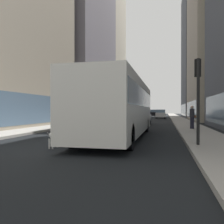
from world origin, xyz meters
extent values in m
plane|color=black|center=(0.00, 35.00, 0.00)|extent=(120.00, 120.00, 0.00)
cube|color=#ADA89E|center=(-5.70, 35.00, 0.07)|extent=(2.40, 110.00, 0.15)
cube|color=#9E9991|center=(5.70, 35.00, 0.07)|extent=(2.40, 110.00, 0.15)
cube|color=slate|center=(-6.85, 6.53, 1.60)|extent=(0.08, 18.95, 2.40)
cube|color=slate|center=(-11.90, 27.72, 16.78)|extent=(11.72, 18.17, 33.56)
cube|color=slate|center=(-6.06, 27.72, 1.60)|extent=(0.08, 16.36, 2.40)
cube|color=#B2A893|center=(-11.90, 47.04, 19.29)|extent=(9.75, 15.77, 38.59)
cube|color=slate|center=(-7.05, 47.04, 1.60)|extent=(0.08, 14.20, 2.40)
cube|color=slate|center=(7.34, 27.57, 1.60)|extent=(0.08, 12.83, 2.40)
cube|color=#4C515B|center=(11.90, 44.34, 13.89)|extent=(9.01, 14.93, 27.78)
cube|color=slate|center=(7.41, 44.34, 1.60)|extent=(0.08, 13.44, 2.40)
cube|color=silver|center=(1.20, 3.91, 1.67)|extent=(2.55, 11.50, 2.75)
cube|color=slate|center=(1.20, 3.91, 2.17)|extent=(2.57, 11.04, 0.90)
cube|color=black|center=(1.20, 9.61, 0.55)|extent=(2.55, 0.16, 0.44)
cylinder|color=black|center=(0.07, 7.46, 0.50)|extent=(0.30, 1.00, 1.00)
cylinder|color=black|center=(2.33, 7.46, 0.50)|extent=(0.30, 1.00, 1.00)
cylinder|color=black|center=(0.07, -0.24, 0.50)|extent=(0.30, 1.00, 1.00)
cylinder|color=black|center=(2.33, -0.24, 0.50)|extent=(0.30, 1.00, 1.00)
cube|color=silver|center=(-0.25, 9.06, 2.50)|extent=(0.08, 0.24, 0.40)
cube|color=red|center=(-2.80, 28.39, 0.70)|extent=(1.89, 4.79, 0.75)
cube|color=slate|center=(-2.80, 28.15, 1.35)|extent=(1.74, 2.15, 0.55)
cylinder|color=black|center=(-3.63, 30.37, 0.32)|extent=(0.22, 0.64, 0.64)
cylinder|color=black|center=(-1.97, 30.37, 0.32)|extent=(0.22, 0.64, 0.64)
cylinder|color=black|center=(-3.63, 26.41, 0.32)|extent=(0.22, 0.64, 0.64)
cylinder|color=black|center=(-1.97, 26.41, 0.32)|extent=(0.22, 0.64, 0.64)
cube|color=silver|center=(2.80, 34.35, 0.70)|extent=(1.72, 4.54, 0.75)
cube|color=slate|center=(2.80, 34.13, 1.35)|extent=(1.58, 2.04, 0.55)
cylinder|color=black|center=(2.05, 36.21, 0.32)|extent=(0.22, 0.64, 0.64)
cylinder|color=black|center=(3.55, 36.21, 0.32)|extent=(0.22, 0.64, 0.64)
cylinder|color=black|center=(2.05, 32.50, 0.32)|extent=(0.22, 0.64, 0.64)
cylinder|color=black|center=(3.55, 32.50, 0.32)|extent=(0.22, 0.64, 0.64)
cube|color=black|center=(1.20, 41.93, 0.70)|extent=(1.81, 4.54, 0.75)
cube|color=slate|center=(1.20, 41.70, 1.35)|extent=(1.66, 2.04, 0.55)
cylinder|color=black|center=(0.41, 43.78, 0.32)|extent=(0.22, 0.64, 0.64)
cylinder|color=black|center=(1.99, 43.78, 0.32)|extent=(0.22, 0.64, 0.64)
cylinder|color=black|center=(0.41, 40.07, 0.32)|extent=(0.22, 0.64, 0.64)
cylinder|color=black|center=(1.99, 40.07, 0.32)|extent=(0.22, 0.64, 0.64)
cube|color=#B7BABF|center=(1.20, 15.62, 0.70)|extent=(1.76, 3.95, 0.75)
cube|color=slate|center=(1.20, 15.43, 1.35)|extent=(1.62, 1.78, 0.55)
cylinder|color=black|center=(0.43, 17.18, 0.32)|extent=(0.22, 0.64, 0.64)
cylinder|color=black|center=(1.97, 17.18, 0.32)|extent=(0.22, 0.64, 0.64)
cylinder|color=black|center=(0.43, 14.06, 0.32)|extent=(0.22, 0.64, 0.64)
cylinder|color=black|center=(1.97, 14.06, 0.32)|extent=(0.22, 0.64, 0.64)
ellipsoid|color=white|center=(-0.71, -0.38, 0.53)|extent=(0.22, 0.60, 0.26)
sphere|color=white|center=(-0.71, 0.00, 0.62)|extent=(0.20, 0.20, 0.20)
sphere|color=black|center=(-0.77, 0.02, 0.64)|extent=(0.07, 0.07, 0.07)
sphere|color=black|center=(-0.65, 0.02, 0.64)|extent=(0.07, 0.07, 0.07)
cylinder|color=white|center=(-0.71, -0.78, 0.58)|extent=(0.03, 0.16, 0.19)
cylinder|color=white|center=(-0.78, -0.17, 0.20)|extent=(0.06, 0.06, 0.40)
cylinder|color=white|center=(-0.64, -0.17, 0.20)|extent=(0.06, 0.06, 0.40)
cylinder|color=white|center=(-0.78, -0.59, 0.20)|extent=(0.06, 0.06, 0.40)
cylinder|color=white|center=(-0.64, -0.59, 0.20)|extent=(0.06, 0.06, 0.40)
sphere|color=black|center=(-0.66, -0.28, 0.57)|extent=(0.04, 0.04, 0.04)
sphere|color=black|center=(-0.77, -0.46, 0.55)|extent=(0.04, 0.04, 0.04)
sphere|color=black|center=(-0.69, -0.56, 0.59)|extent=(0.04, 0.04, 0.04)
cylinder|color=#1E1E2D|center=(5.54, 9.08, 0.57)|extent=(0.28, 0.28, 0.85)
cylinder|color=#26262D|center=(5.54, 9.08, 1.31)|extent=(0.34, 0.34, 0.62)
sphere|color=tan|center=(5.54, 9.08, 1.73)|extent=(0.22, 0.22, 0.22)
cube|color=#59331E|center=(5.76, 9.08, 1.05)|extent=(0.12, 0.24, 0.20)
cylinder|color=black|center=(4.90, 0.80, 1.85)|extent=(0.12, 0.12, 3.40)
cube|color=black|center=(4.90, 0.98, 3.20)|extent=(0.24, 0.20, 0.70)
sphere|color=red|center=(4.90, 1.09, 3.42)|extent=(0.11, 0.11, 0.11)
sphere|color=orange|center=(4.90, 1.09, 3.20)|extent=(0.11, 0.11, 0.11)
sphere|color=green|center=(4.90, 1.09, 2.98)|extent=(0.11, 0.11, 0.11)
camera|label=1|loc=(3.65, -8.96, 1.51)|focal=37.67mm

